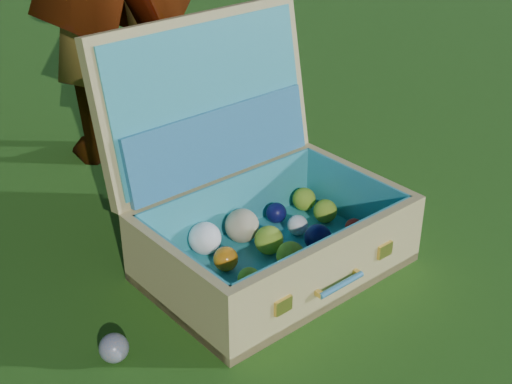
# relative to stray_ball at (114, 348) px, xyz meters

# --- Properties ---
(ground) EXTENTS (60.00, 60.00, 0.00)m
(ground) POSITION_rel_stray_ball_xyz_m (0.42, 0.15, -0.03)
(ground) COLOR #215114
(ground) RESTS_ON ground
(stray_ball) EXTENTS (0.07, 0.07, 0.07)m
(stray_ball) POSITION_rel_stray_ball_xyz_m (0.00, 0.00, 0.00)
(stray_ball) COLOR #3B6699
(stray_ball) RESTS_ON ground
(suitcase) EXTENTS (0.73, 0.64, 0.65)m
(suitcase) POSITION_rel_stray_ball_xyz_m (0.51, 0.17, 0.15)
(suitcase) COLOR tan
(suitcase) RESTS_ON ground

